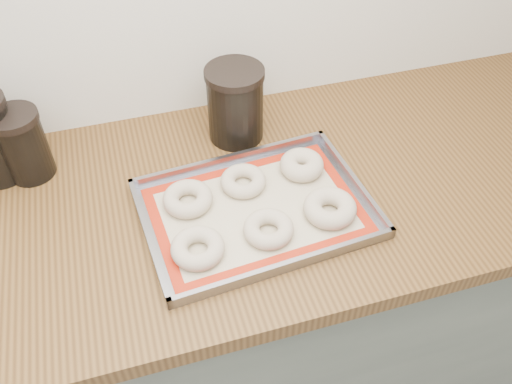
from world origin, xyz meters
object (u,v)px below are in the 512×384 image
object	(u,v)px
bagel_back_mid	(243,181)
canister_mid	(23,145)
bagel_front_right	(330,208)
bagel_front_left	(198,248)
bagel_back_left	(188,199)
bagel_front_mid	(269,229)
baking_tray	(256,210)
bagel_back_right	(302,165)
canister_right	(235,104)

from	to	relation	value
bagel_back_mid	canister_mid	size ratio (longest dim) A/B	0.61
bagel_front_right	bagel_front_left	bearing A→B (deg)	-175.15
bagel_front_left	bagel_back_mid	bearing A→B (deg)	49.19
bagel_back_left	bagel_back_mid	bearing A→B (deg)	8.96
bagel_front_mid	bagel_front_right	size ratio (longest dim) A/B	0.92
baking_tray	bagel_back_right	bearing A→B (deg)	33.46
bagel_front_mid	bagel_back_mid	xyz separation A→B (m)	(-0.01, 0.15, -0.00)
canister_right	bagel_front_left	bearing A→B (deg)	-116.41
bagel_front_mid	canister_right	world-z (taller)	canister_right
bagel_front_left	bagel_front_mid	xyz separation A→B (m)	(0.14, 0.01, -0.00)
bagel_front_mid	bagel_back_mid	distance (m)	0.15
bagel_back_left	bagel_back_mid	size ratio (longest dim) A/B	1.06
bagel_back_left	bagel_back_right	distance (m)	0.26
bagel_front_right	canister_right	xyz separation A→B (m)	(-0.11, 0.31, 0.07)
bagel_back_mid	canister_right	distance (m)	0.19
bagel_back_left	bagel_back_right	bearing A→B (deg)	6.21
bagel_front_right	canister_mid	bearing A→B (deg)	152.03
bagel_front_left	bagel_back_left	world-z (taller)	same
bagel_front_mid	canister_mid	size ratio (longest dim) A/B	0.62
bagel_front_left	canister_mid	xyz separation A→B (m)	(-0.30, 0.33, 0.06)
bagel_front_right	bagel_back_right	world-z (taller)	bagel_back_right
bagel_front_left	bagel_front_right	bearing A→B (deg)	4.85
baking_tray	canister_right	distance (m)	0.27
canister_mid	bagel_front_mid	bearing A→B (deg)	-36.03
bagel_front_right	bagel_back_mid	xyz separation A→B (m)	(-0.15, 0.13, -0.00)
canister_right	bagel_back_right	bearing A→B (deg)	-58.50
bagel_front_right	canister_right	bearing A→B (deg)	110.41
baking_tray	bagel_front_left	size ratio (longest dim) A/B	4.66
bagel_back_mid	canister_mid	world-z (taller)	canister_mid
bagel_front_mid	bagel_back_left	world-z (taller)	bagel_back_left
canister_right	bagel_front_right	bearing A→B (deg)	-69.59
bagel_front_mid	canister_mid	world-z (taller)	canister_mid
canister_mid	bagel_front_left	bearing A→B (deg)	-47.68
baking_tray	bagel_front_right	world-z (taller)	bagel_front_right
canister_mid	canister_right	size ratio (longest dim) A/B	0.89
bagel_front_right	bagel_back_mid	size ratio (longest dim) A/B	1.11
bagel_back_right	canister_mid	xyz separation A→B (m)	(-0.57, 0.17, 0.06)
bagel_back_left	canister_right	distance (m)	0.26
bagel_back_left	canister_right	xyz separation A→B (m)	(0.16, 0.20, 0.07)
canister_mid	canister_right	distance (m)	0.47
bagel_front_mid	baking_tray	bearing A→B (deg)	94.73
bagel_front_left	canister_right	world-z (taller)	canister_right
bagel_back_mid	bagel_front_right	bearing A→B (deg)	-41.46
bagel_back_right	canister_mid	world-z (taller)	canister_mid
bagel_back_left	canister_right	world-z (taller)	canister_right
bagel_back_right	canister_mid	bearing A→B (deg)	163.36
bagel_front_mid	canister_right	size ratio (longest dim) A/B	0.55
baking_tray	canister_mid	world-z (taller)	canister_mid
bagel_front_mid	bagel_back_right	size ratio (longest dim) A/B	1.03
bagel_back_right	canister_right	size ratio (longest dim) A/B	0.54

